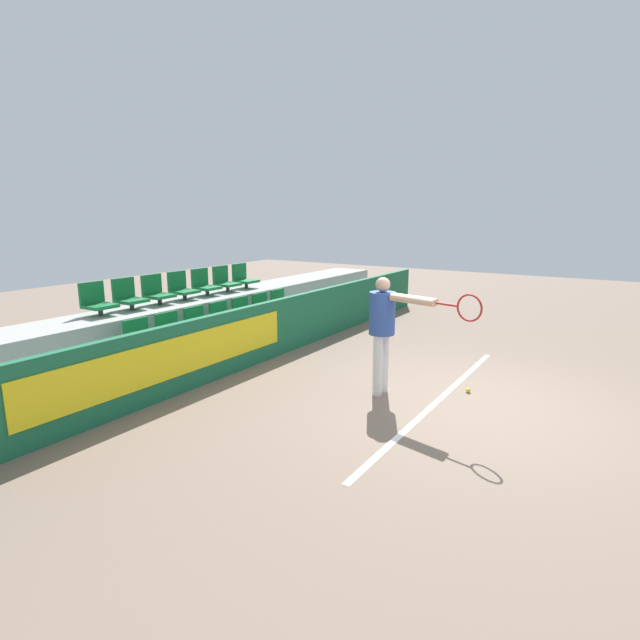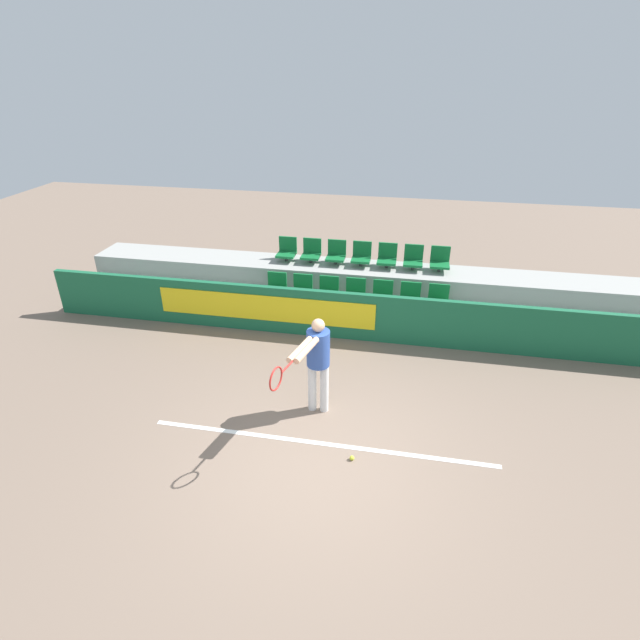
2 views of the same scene
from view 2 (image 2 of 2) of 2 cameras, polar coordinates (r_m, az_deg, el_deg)
ground_plane at (r=7.11m, az=-0.55°, el=-15.70°), size 30.00×30.00×0.00m
court_baseline at (r=7.35m, az=-0.01°, el=-13.90°), size 5.00×0.08×0.01m
barrier_wall at (r=9.64m, az=3.22°, el=0.48°), size 12.50×0.14×0.97m
bleacher_tier_front at (r=10.25m, az=3.86°, el=0.59°), size 12.10×0.97×0.45m
bleacher_tier_middle at (r=11.03m, az=4.55°, el=3.90°), size 12.10×0.97×0.91m
stadium_chair_0 at (r=10.47m, az=-5.04°, el=3.79°), size 0.40×0.40×0.50m
stadium_chair_1 at (r=10.34m, az=-2.08°, el=3.57°), size 0.40×0.40×0.50m
stadium_chair_2 at (r=10.24m, az=0.95°, el=3.34°), size 0.40×0.40×0.50m
stadium_chair_3 at (r=10.17m, az=4.02°, el=3.09°), size 0.40×0.40×0.50m
stadium_chair_4 at (r=10.13m, az=7.13°, el=2.83°), size 0.40×0.40×0.50m
stadium_chair_5 at (r=10.12m, az=10.25°, el=2.56°), size 0.40×0.40×0.50m
stadium_chair_6 at (r=10.13m, az=13.37°, el=2.28°), size 0.40×0.40×0.50m
stadium_chair_7 at (r=11.17m, az=-3.81°, el=7.91°), size 0.40×0.40×0.50m
stadium_chair_8 at (r=11.05m, az=-1.00°, el=7.75°), size 0.40×0.40×0.50m
stadium_chair_9 at (r=10.96m, az=1.86°, el=7.56°), size 0.40×0.40×0.50m
stadium_chair_10 at (r=10.89m, az=4.75°, el=7.35°), size 0.40×0.40×0.50m
stadium_chair_11 at (r=10.85m, az=7.68°, el=7.12°), size 0.40×0.40×0.50m
stadium_chair_12 at (r=10.84m, az=10.61°, el=6.87°), size 0.40×0.40×0.50m
stadium_chair_13 at (r=10.86m, az=13.54°, el=6.60°), size 0.40×0.40×0.50m
tennis_player at (r=7.34m, az=-0.45°, el=-4.29°), size 0.52×1.56×1.59m
tennis_ball at (r=7.10m, az=3.67°, el=-15.46°), size 0.07×0.07×0.07m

